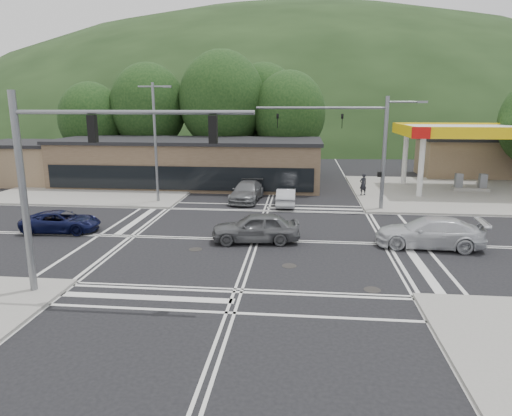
# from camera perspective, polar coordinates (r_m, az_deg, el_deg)

# --- Properties ---
(ground) EXTENTS (120.00, 120.00, 0.00)m
(ground) POSITION_cam_1_polar(r_m,az_deg,el_deg) (25.72, -0.02, -4.02)
(ground) COLOR black
(ground) RESTS_ON ground
(sidewalk_ne) EXTENTS (16.00, 16.00, 0.15)m
(sidewalk_ne) POSITION_cam_1_polar(r_m,az_deg,el_deg) (42.06, 23.01, 1.74)
(sidewalk_ne) COLOR gray
(sidewalk_ne) RESTS_ON ground
(sidewalk_nw) EXTENTS (16.00, 16.00, 0.15)m
(sidewalk_nw) POSITION_cam_1_polar(r_m,az_deg,el_deg) (43.81, -17.85, 2.57)
(sidewalk_nw) COLOR gray
(sidewalk_nw) RESTS_ON ground
(gas_station_canopy) EXTENTS (12.32, 8.34, 5.75)m
(gas_station_canopy) POSITION_cam_1_polar(r_m,az_deg,el_deg) (43.05, 25.77, 8.41)
(gas_station_canopy) COLOR silver
(gas_station_canopy) RESTS_ON ground
(convenience_store) EXTENTS (10.00, 6.00, 3.80)m
(convenience_store) POSITION_cam_1_polar(r_m,az_deg,el_deg) (52.77, 25.27, 5.63)
(convenience_store) COLOR #846B4F
(convenience_store) RESTS_ON ground
(commercial_row) EXTENTS (24.00, 8.00, 4.00)m
(commercial_row) POSITION_cam_1_polar(r_m,az_deg,el_deg) (43.13, -8.37, 5.49)
(commercial_row) COLOR brown
(commercial_row) RESTS_ON ground
(commercial_nw) EXTENTS (8.00, 7.00, 3.60)m
(commercial_nw) POSITION_cam_1_polar(r_m,az_deg,el_deg) (49.54, -26.69, 4.97)
(commercial_nw) COLOR #846B4F
(commercial_nw) RESTS_ON ground
(hill_north) EXTENTS (252.00, 126.00, 140.00)m
(hill_north) POSITION_cam_1_polar(r_m,az_deg,el_deg) (114.74, 4.61, 9.18)
(hill_north) COLOR #1C3015
(hill_north) RESTS_ON ground
(tree_n_a) EXTENTS (8.00, 8.00, 11.75)m
(tree_n_a) POSITION_cam_1_polar(r_m,az_deg,el_deg) (51.20, -13.30, 12.22)
(tree_n_a) COLOR #382619
(tree_n_a) RESTS_ON ground
(tree_n_b) EXTENTS (9.00, 9.00, 12.98)m
(tree_n_b) POSITION_cam_1_polar(r_m,az_deg,el_deg) (49.21, -4.25, 13.26)
(tree_n_b) COLOR #382619
(tree_n_b) RESTS_ON ground
(tree_n_c) EXTENTS (7.60, 7.60, 10.87)m
(tree_n_c) POSITION_cam_1_polar(r_m,az_deg,el_deg) (48.50, 4.12, 11.73)
(tree_n_c) COLOR #382619
(tree_n_c) RESTS_ON ground
(tree_n_d) EXTENTS (6.80, 6.80, 9.76)m
(tree_n_d) POSITION_cam_1_polar(r_m,az_deg,el_deg) (52.55, -19.88, 10.39)
(tree_n_d) COLOR #382619
(tree_n_d) RESTS_ON ground
(tree_n_e) EXTENTS (8.40, 8.40, 11.98)m
(tree_n_e) POSITION_cam_1_polar(r_m,az_deg,el_deg) (52.66, 0.93, 12.57)
(tree_n_e) COLOR #382619
(tree_n_e) RESTS_ON ground
(streetlight_nw) EXTENTS (2.50, 0.25, 9.00)m
(streetlight_nw) POSITION_cam_1_polar(r_m,az_deg,el_deg) (35.29, -12.40, 8.67)
(streetlight_nw) COLOR slate
(streetlight_nw) RESTS_ON ground
(signal_mast_ne) EXTENTS (11.65, 0.30, 8.00)m
(signal_mast_ne) POSITION_cam_1_polar(r_m,az_deg,el_deg) (33.06, 13.67, 8.37)
(signal_mast_ne) COLOR slate
(signal_mast_ne) RESTS_ON ground
(signal_mast_sw) EXTENTS (9.14, 0.28, 8.00)m
(signal_mast_sw) POSITION_cam_1_polar(r_m,az_deg,el_deg) (18.69, -22.72, 4.59)
(signal_mast_sw) COLOR slate
(signal_mast_sw) RESTS_ON ground
(car_blue_west) EXTENTS (4.66, 2.43, 1.25)m
(car_blue_west) POSITION_cam_1_polar(r_m,az_deg,el_deg) (29.59, -23.17, -1.56)
(car_blue_west) COLOR black
(car_blue_west) RESTS_ON ground
(car_grey_center) EXTENTS (5.03, 2.47, 1.65)m
(car_grey_center) POSITION_cam_1_polar(r_m,az_deg,el_deg) (25.20, -0.04, -2.43)
(car_grey_center) COLOR #5A5C5F
(car_grey_center) RESTS_ON ground
(car_silver_east) EXTENTS (5.72, 2.72, 1.61)m
(car_silver_east) POSITION_cam_1_polar(r_m,az_deg,el_deg) (26.00, 20.85, -2.86)
(car_silver_east) COLOR silver
(car_silver_east) RESTS_ON ground
(car_queue_a) EXTENTS (1.43, 4.00, 1.31)m
(car_queue_a) POSITION_cam_1_polar(r_m,az_deg,el_deg) (34.18, 3.77, 1.37)
(car_queue_a) COLOR #B9BAC1
(car_queue_a) RESTS_ON ground
(car_queue_b) EXTENTS (2.82, 5.24, 1.69)m
(car_queue_b) POSITION_cam_1_polar(r_m,az_deg,el_deg) (42.23, 3.71, 3.86)
(car_queue_b) COLOR white
(car_queue_b) RESTS_ON ground
(car_northbound) EXTENTS (2.52, 5.34, 1.50)m
(car_northbound) POSITION_cam_1_polar(r_m,az_deg,el_deg) (35.78, -1.15, 2.07)
(car_northbound) COLOR slate
(car_northbound) RESTS_ON ground
(pedestrian) EXTENTS (0.77, 0.67, 1.79)m
(pedestrian) POSITION_cam_1_polar(r_m,az_deg,el_deg) (38.31, 13.24, 2.90)
(pedestrian) COLOR black
(pedestrian) RESTS_ON sidewalk_ne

